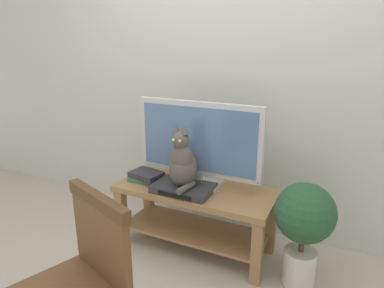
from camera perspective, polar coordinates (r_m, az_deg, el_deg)
name	(u,v)px	position (r m, az deg, el deg)	size (l,w,h in m)	color
back_wall	(229,63)	(2.87, 6.12, 13.22)	(7.00, 0.12, 2.80)	#B7BCB2
tv_stand	(195,206)	(2.68, 0.47, -10.23)	(1.20, 0.50, 0.51)	olive
tv	(199,142)	(2.55, 1.11, 0.39)	(0.97, 0.20, 0.65)	#B7B7BC
media_box	(183,188)	(2.56, -1.43, -7.26)	(0.43, 0.29, 0.05)	#2D2D30
cat	(182,162)	(2.47, -1.58, -3.07)	(0.20, 0.28, 0.47)	#514C47
wooden_chair	(79,279)	(1.74, -18.21, -20.37)	(0.60, 0.60, 0.93)	brown
book_stack	(146,176)	(2.75, -7.56, -5.29)	(0.27, 0.21, 0.08)	#38664C
potted_plant	(304,223)	(2.37, 17.97, -12.23)	(0.39, 0.39, 0.72)	beige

